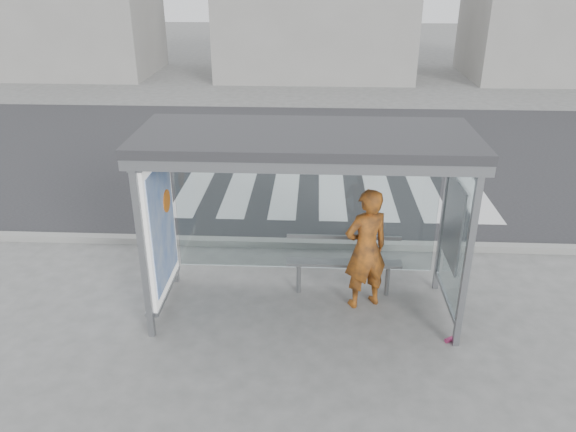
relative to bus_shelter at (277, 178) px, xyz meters
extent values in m
plane|color=#5E5E5C|center=(0.37, -0.06, -1.98)|extent=(80.00, 80.00, 0.00)
cube|color=#27272A|center=(0.37, 6.94, -1.98)|extent=(30.00, 10.00, 0.01)
cube|color=gray|center=(0.37, 1.89, -1.92)|extent=(30.00, 0.18, 0.12)
cube|color=silver|center=(-2.13, 4.44, -1.98)|extent=(0.55, 3.00, 0.00)
cube|color=silver|center=(-1.13, 4.44, -1.98)|extent=(0.55, 3.00, 0.00)
cube|color=silver|center=(-0.13, 4.44, -1.98)|extent=(0.55, 3.00, 0.00)
cube|color=silver|center=(0.87, 4.44, -1.98)|extent=(0.55, 3.00, 0.00)
cube|color=silver|center=(1.87, 4.44, -1.98)|extent=(0.55, 3.00, 0.00)
cube|color=silver|center=(2.87, 4.44, -1.98)|extent=(0.55, 3.00, 0.00)
cube|color=silver|center=(3.87, 4.44, -1.98)|extent=(0.55, 3.00, 0.00)
cube|color=gray|center=(-1.63, -0.76, -0.73)|extent=(0.08, 0.08, 2.50)
cube|color=gray|center=(2.37, -0.76, -0.73)|extent=(0.08, 0.08, 2.50)
cube|color=gray|center=(-1.63, 0.64, -0.73)|extent=(0.08, 0.08, 2.50)
cube|color=gray|center=(2.37, 0.64, -0.73)|extent=(0.08, 0.08, 2.50)
cube|color=#2D2D30|center=(0.37, -0.06, 0.58)|extent=(4.25, 1.65, 0.12)
cube|color=gray|center=(0.37, -0.82, 0.47)|extent=(4.25, 0.06, 0.18)
cube|color=white|center=(0.37, 0.64, -0.68)|extent=(3.80, 0.02, 2.00)
cube|color=white|center=(-1.63, -0.06, -0.68)|extent=(0.15, 1.25, 2.00)
cube|color=blue|center=(-1.54, -0.06, -0.68)|extent=(0.01, 1.10, 1.70)
cylinder|color=orange|center=(-1.53, 0.19, -0.43)|extent=(0.02, 0.32, 0.32)
cube|color=white|center=(2.37, -0.06, -0.68)|extent=(0.03, 1.25, 2.00)
cube|color=beige|center=(2.34, -0.01, -0.58)|extent=(0.03, 0.86, 1.16)
cube|color=gray|center=(-9.63, 17.94, 1.02)|extent=(6.00, 5.00, 6.00)
cube|color=gray|center=(0.37, 17.94, 0.52)|extent=(8.00, 5.00, 5.00)
imported|color=orange|center=(1.23, 0.14, -1.08)|extent=(0.77, 0.66, 1.80)
cube|color=slate|center=(0.94, 0.41, -1.47)|extent=(1.69, 0.21, 0.05)
cylinder|color=slate|center=(0.29, 0.41, -1.74)|extent=(0.07, 0.07, 0.49)
cylinder|color=slate|center=(1.60, 0.41, -1.74)|extent=(0.07, 0.07, 0.49)
cube|color=slate|center=(0.94, 0.60, -1.14)|extent=(1.69, 0.04, 0.06)
cylinder|color=#C33970|center=(2.30, -0.71, -1.95)|extent=(0.13, 0.12, 0.07)
camera|label=1|loc=(0.49, -6.81, 2.59)|focal=35.00mm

